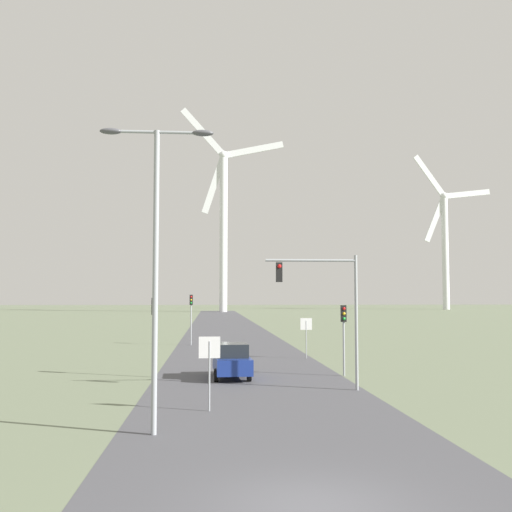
{
  "coord_description": "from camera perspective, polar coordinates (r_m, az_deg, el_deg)",
  "views": [
    {
      "loc": [
        -2.07,
        -12.35,
        4.27
      ],
      "look_at": [
        0.0,
        15.1,
        6.14
      ],
      "focal_mm": 42.0,
      "sensor_mm": 36.0,
      "label": 1
    }
  ],
  "objects": [
    {
      "name": "traffic_light_mast_overhead",
      "position": [
        27.72,
        6.62,
        -3.64
      ],
      "size": [
        4.27,
        0.34,
        6.18
      ],
      "color": "#93999E",
      "rests_on": "ground"
    },
    {
      "name": "streetlamp",
      "position": [
        19.16,
        -9.52,
        1.64
      ],
      "size": [
        3.62,
        0.32,
        9.62
      ],
      "color": "#93999E",
      "rests_on": "ground"
    },
    {
      "name": "stop_sign_far",
      "position": [
        41.89,
        4.8,
        -7.05
      ],
      "size": [
        0.81,
        0.07,
        2.78
      ],
      "color": "#93999E",
      "rests_on": "ground"
    },
    {
      "name": "traffic_light_post_mid_left",
      "position": [
        53.42,
        -6.2,
        -4.98
      ],
      "size": [
        0.28,
        0.33,
        4.43
      ],
      "color": "#93999E",
      "rests_on": "ground"
    },
    {
      "name": "car_approaching",
      "position": [
        31.85,
        -2.31,
        -9.93
      ],
      "size": [
        2.0,
        4.18,
        1.83
      ],
      "color": "navy",
      "rests_on": "ground"
    },
    {
      "name": "road_surface",
      "position": [
        60.53,
        -2.36,
        -7.92
      ],
      "size": [
        10.0,
        240.0,
        0.01
      ],
      "color": "#47474C",
      "rests_on": "ground"
    },
    {
      "name": "traffic_light_post_near_right",
      "position": [
        32.91,
        8.35,
        -6.42
      ],
      "size": [
        0.28,
        0.34,
        3.8
      ],
      "color": "#93999E",
      "rests_on": "ground"
    },
    {
      "name": "ground_plane",
      "position": [
        13.23,
        5.33,
        -22.69
      ],
      "size": [
        600.0,
        600.0,
        0.0
      ],
      "primitive_type": "plane",
      "color": "#667056"
    },
    {
      "name": "wind_turbine_center",
      "position": [
        210.33,
        17.55,
        1.6
      ],
      "size": [
        27.32,
        3.03,
        51.89
      ],
      "color": "silver",
      "rests_on": "ground"
    },
    {
      "name": "stop_sign_near",
      "position": [
        22.81,
        -4.46,
        -9.74
      ],
      "size": [
        0.81,
        0.07,
        2.77
      ],
      "color": "#93999E",
      "rests_on": "ground"
    },
    {
      "name": "traffic_light_post_near_left",
      "position": [
        32.57,
        -9.68,
        -5.94
      ],
      "size": [
        0.28,
        0.34,
        4.2
      ],
      "color": "#93999E",
      "rests_on": "ground"
    },
    {
      "name": "wind_turbine_left",
      "position": [
        170.55,
        -3.11,
        3.89
      ],
      "size": [
        29.73,
        2.6,
        58.17
      ],
      "color": "silver",
      "rests_on": "ground"
    }
  ]
}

